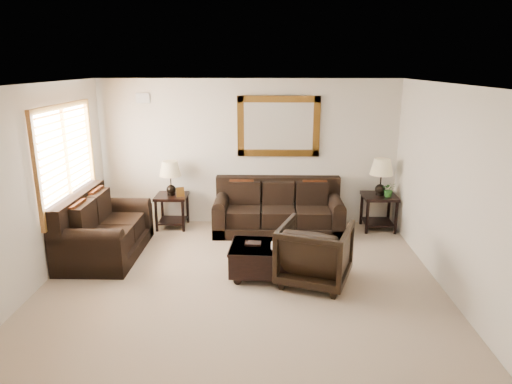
{
  "coord_description": "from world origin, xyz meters",
  "views": [
    {
      "loc": [
        0.34,
        -5.84,
        2.94
      ],
      "look_at": [
        0.19,
        0.6,
        1.13
      ],
      "focal_mm": 32.0,
      "sensor_mm": 36.0,
      "label": 1
    }
  ],
  "objects_px": {
    "armchair": "(315,250)",
    "loveseat": "(102,233)",
    "sofa": "(278,212)",
    "end_table_left": "(171,185)",
    "end_table_right": "(380,184)",
    "coffee_table": "(278,257)"
  },
  "relations": [
    {
      "from": "armchair",
      "to": "loveseat",
      "type": "bearing_deg",
      "value": 4.58
    },
    {
      "from": "sofa",
      "to": "end_table_left",
      "type": "bearing_deg",
      "value": 176.34
    },
    {
      "from": "end_table_right",
      "to": "coffee_table",
      "type": "relative_size",
      "value": 0.94
    },
    {
      "from": "loveseat",
      "to": "armchair",
      "type": "xyz_separation_m",
      "value": [
        3.28,
        -0.88,
        0.1
      ]
    },
    {
      "from": "sofa",
      "to": "end_table_left",
      "type": "relative_size",
      "value": 1.83
    },
    {
      "from": "end_table_left",
      "to": "armchair",
      "type": "xyz_separation_m",
      "value": [
        2.42,
        -2.18,
        -0.35
      ]
    },
    {
      "from": "sofa",
      "to": "armchair",
      "type": "xyz_separation_m",
      "value": [
        0.46,
        -2.06,
        0.13
      ]
    },
    {
      "from": "armchair",
      "to": "sofa",
      "type": "bearing_deg",
      "value": -57.77
    },
    {
      "from": "end_table_left",
      "to": "armchair",
      "type": "height_order",
      "value": "end_table_left"
    },
    {
      "from": "sofa",
      "to": "coffee_table",
      "type": "relative_size",
      "value": 1.63
    },
    {
      "from": "end_table_right",
      "to": "armchair",
      "type": "bearing_deg",
      "value": -122.56
    },
    {
      "from": "loveseat",
      "to": "coffee_table",
      "type": "distance_m",
      "value": 2.87
    },
    {
      "from": "sofa",
      "to": "end_table_left",
      "type": "distance_m",
      "value": 2.02
    },
    {
      "from": "loveseat",
      "to": "end_table_right",
      "type": "height_order",
      "value": "end_table_right"
    },
    {
      "from": "sofa",
      "to": "end_table_right",
      "type": "xyz_separation_m",
      "value": [
        1.85,
        0.11,
        0.52
      ]
    },
    {
      "from": "loveseat",
      "to": "coffee_table",
      "type": "relative_size",
      "value": 1.27
    },
    {
      "from": "sofa",
      "to": "armchair",
      "type": "relative_size",
      "value": 2.43
    },
    {
      "from": "loveseat",
      "to": "end_table_right",
      "type": "xyz_separation_m",
      "value": [
        4.67,
        1.29,
        0.49
      ]
    },
    {
      "from": "coffee_table",
      "to": "armchair",
      "type": "bearing_deg",
      "value": -14.99
    },
    {
      "from": "loveseat",
      "to": "end_table_left",
      "type": "bearing_deg",
      "value": -33.43
    },
    {
      "from": "end_table_left",
      "to": "coffee_table",
      "type": "bearing_deg",
      "value": -46.39
    },
    {
      "from": "loveseat",
      "to": "end_table_right",
      "type": "distance_m",
      "value": 4.86
    }
  ]
}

